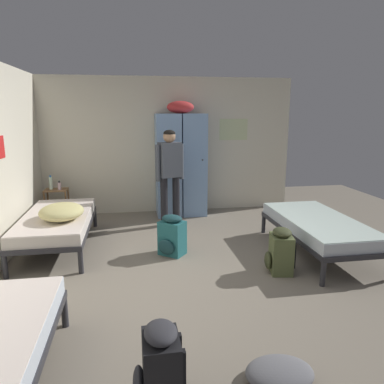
{
  "coord_description": "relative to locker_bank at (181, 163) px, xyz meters",
  "views": [
    {
      "loc": [
        -0.7,
        -3.88,
        1.89
      ],
      "look_at": [
        0.0,
        0.3,
        0.95
      ],
      "focal_mm": 34.1,
      "sensor_mm": 36.0,
      "label": 1
    }
  ],
  "objects": [
    {
      "name": "ground_plane",
      "position": [
        -0.19,
        -2.67,
        -0.97
      ],
      "size": [
        9.45,
        9.45,
        0.0
      ],
      "primitive_type": "plane",
      "color": "gray"
    },
    {
      "name": "room_backdrop",
      "position": [
        -1.48,
        -1.34,
        0.29
      ],
      "size": [
        4.73,
        5.97,
        2.51
      ],
      "color": "beige",
      "rests_on": "ground_plane"
    },
    {
      "name": "locker_bank",
      "position": [
        0.0,
        0.0,
        0.0
      ],
      "size": [
        0.9,
        0.55,
        2.07
      ],
      "color": "#7A9ECC",
      "rests_on": "ground_plane"
    },
    {
      "name": "shelf_unit",
      "position": [
        -2.2,
        -0.08,
        -0.62
      ],
      "size": [
        0.38,
        0.3,
        0.57
      ],
      "color": "brown",
      "rests_on": "ground_plane"
    },
    {
      "name": "bed_left_rear",
      "position": [
        -1.95,
        -1.43,
        -0.59
      ],
      "size": [
        0.9,
        1.9,
        0.49
      ],
      "color": "#28282D",
      "rests_on": "ground_plane"
    },
    {
      "name": "bed_right",
      "position": [
        1.56,
        -2.21,
        -0.59
      ],
      "size": [
        0.9,
        1.9,
        0.49
      ],
      "color": "#28282D",
      "rests_on": "ground_plane"
    },
    {
      "name": "bedding_heap",
      "position": [
        -1.82,
        -1.69,
        -0.38
      ],
      "size": [
        0.57,
        0.67,
        0.21
      ],
      "color": "#D1C67F",
      "rests_on": "bed_left_rear"
    },
    {
      "name": "person_traveler",
      "position": [
        -0.27,
        -0.65,
        -0.01
      ],
      "size": [
        0.48,
        0.31,
        1.6
      ],
      "color": "black",
      "rests_on": "ground_plane"
    },
    {
      "name": "water_bottle",
      "position": [
        -2.28,
        -0.06,
        -0.29
      ],
      "size": [
        0.06,
        0.06,
        0.24
      ],
      "color": "silver",
      "rests_on": "shelf_unit"
    },
    {
      "name": "lotion_bottle",
      "position": [
        -2.13,
        -0.12,
        -0.33
      ],
      "size": [
        0.06,
        0.06,
        0.15
      ],
      "color": "beige",
      "rests_on": "shelf_unit"
    },
    {
      "name": "backpack_black",
      "position": [
        -0.75,
        -4.46,
        -0.71
      ],
      "size": [
        0.34,
        0.32,
        0.55
      ],
      "color": "black",
      "rests_on": "ground_plane"
    },
    {
      "name": "backpack_olive",
      "position": [
        0.82,
        -2.71,
        -0.71
      ],
      "size": [
        0.37,
        0.36,
        0.55
      ],
      "color": "#566038",
      "rests_on": "ground_plane"
    },
    {
      "name": "backpack_teal",
      "position": [
        -0.39,
        -1.95,
        -0.71
      ],
      "size": [
        0.41,
        0.42,
        0.55
      ],
      "color": "#23666B",
      "rests_on": "ground_plane"
    },
    {
      "name": "clothes_pile_grey",
      "position": [
        0.1,
        -4.43,
        -0.9
      ],
      "size": [
        0.5,
        0.38,
        0.13
      ],
      "color": "slate",
      "rests_on": "ground_plane"
    }
  ]
}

